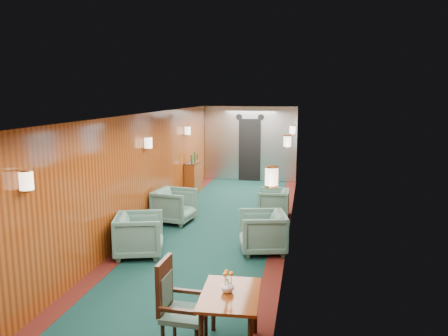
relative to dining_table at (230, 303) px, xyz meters
The scene contains 12 objects.
room 3.92m from the dining_table, 106.18° to the left, with size 12.00×12.10×2.40m.
bulkhead 9.61m from the dining_table, 96.29° to the left, with size 2.98×0.17×2.39m.
windows_right 4.00m from the dining_table, 83.55° to the left, with size 0.02×8.60×0.80m.
wall_sconces 4.49m from the dining_table, 104.08° to the left, with size 2.97×7.97×0.25m.
dining_table is the anchor object (origin of this frame).
side_chair 0.59m from the dining_table, 166.85° to the right, with size 0.49×0.51×1.06m.
credenza 7.86m from the dining_table, 107.71° to the left, with size 0.31×0.99×1.16m.
flower_vase 0.19m from the dining_table, 153.33° to the left, with size 0.14×0.14×0.15m, color silver.
armchair_left_near 3.26m from the dining_table, 129.24° to the left, with size 0.79×0.82×0.74m, color #1A3D36.
armchair_left_far 4.98m from the dining_table, 114.27° to the left, with size 0.79×0.81×0.74m, color #1A3D36.
armchair_right_near 3.10m from the dining_table, 89.40° to the left, with size 0.78×0.81×0.73m, color #1A3D36.
armchair_right_far 5.45m from the dining_table, 89.56° to the left, with size 0.68×0.70×0.63m, color #1A3D36.
Camera 1 is at (1.82, -7.97, 2.81)m, focal length 35.00 mm.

